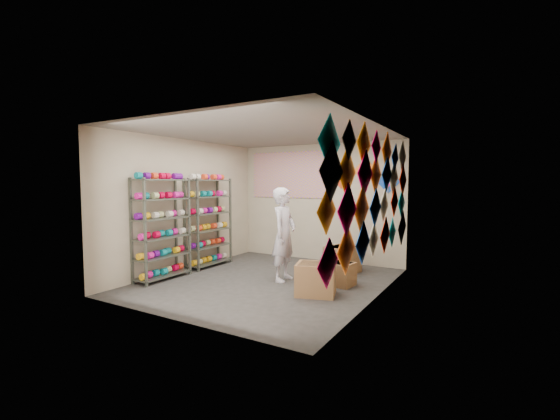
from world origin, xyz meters
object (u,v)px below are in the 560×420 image
Objects in this scene: shelf_rack_front at (162,229)px; carton_a at (316,279)px; shelf_rack_back at (209,222)px; carton_b at (339,274)px; carton_c at (342,259)px; shopkeeper at (284,234)px.

shelf_rack_front is 3.03m from carton_a.
shelf_rack_front and shelf_rack_back have the same top height.
carton_c is at bearing 114.70° from carton_b.
carton_b is at bearing 23.12° from shelf_rack_front.
shelf_rack_back is (0.00, 1.30, 0.00)m from shelf_rack_front.
shelf_rack_back is 3.09× the size of carton_a.
shelf_rack_front reaches higher than carton_c.
carton_b is (3.01, 1.29, -0.75)m from shelf_rack_front.
shelf_rack_back reaches higher than carton_c.
shopkeeper is at bearing -161.12° from carton_b.
shelf_rack_back reaches higher than shopkeeper.
shelf_rack_front is 1.30m from shelf_rack_back.
carton_a is (2.90, -0.74, -0.69)m from shelf_rack_back.
shelf_rack_front is at bearing -126.08° from carton_c.
shelf_rack_front is 3.17× the size of carton_c.
shopkeeper is 1.22m from carton_b.
carton_b is 0.98m from carton_c.
carton_b is (0.11, 0.73, -0.05)m from carton_a.
shopkeeper is 2.87× the size of carton_c.
shelf_rack_back is at bearing 79.70° from shopkeeper.
shopkeeper is (2.01, -0.22, -0.09)m from shelf_rack_back.
carton_a is 1.03× the size of carton_c.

